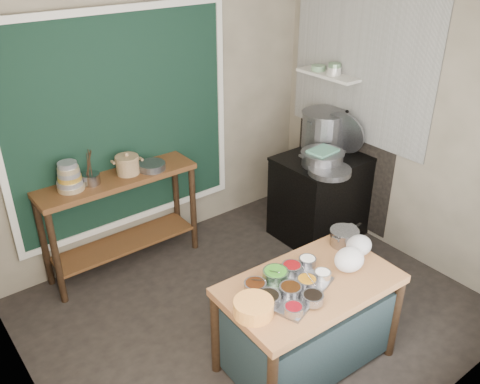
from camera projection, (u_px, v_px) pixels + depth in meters
floor at (254, 311)px, 4.37m from camera, size 3.50×3.00×0.02m
back_wall at (154, 109)px, 4.76m from camera, size 3.50×0.02×2.80m
left_wall at (6, 246)px, 2.75m from camera, size 0.02×3.00×2.80m
right_wall at (404, 113)px, 4.66m from camera, size 0.02×3.00×2.80m
curtain_panel at (122, 124)px, 4.57m from camera, size 2.10×0.02×1.90m
curtain_frame at (123, 124)px, 4.56m from camera, size 2.22×0.03×2.02m
tile_panel at (361, 54)px, 4.82m from camera, size 0.02×1.70×1.70m
soot_patch at (342, 160)px, 5.43m from camera, size 0.01×1.30×1.30m
wall_shelf at (328, 75)px, 5.09m from camera, size 0.22×0.70×0.03m
prep_table at (307, 323)px, 3.69m from camera, size 1.28×0.77×0.75m
back_counter at (122, 222)px, 4.74m from camera, size 1.45×0.40×0.95m
stove_block at (321, 197)px, 5.28m from camera, size 0.90×0.68×0.85m
stove_top at (325, 158)px, 5.07m from camera, size 0.92×0.69×0.03m
condiment_tray at (292, 289)px, 3.42m from camera, size 0.62×0.53×0.02m
condiment_bowls at (288, 284)px, 3.40m from camera, size 0.64×0.49×0.07m
yellow_basin at (253, 308)px, 3.20m from camera, size 0.34×0.34×0.10m
saucepan at (344, 237)px, 3.90m from camera, size 0.27×0.27×0.13m
plastic_bag_a at (349, 260)px, 3.60m from camera, size 0.25×0.22×0.17m
plastic_bag_b at (359, 246)px, 3.77m from camera, size 0.24×0.22×0.15m
bowl_stack at (69, 178)px, 4.25m from camera, size 0.23×0.23×0.25m
utensil_cup at (91, 179)px, 4.37m from camera, size 0.19×0.19×0.09m
ceramic_crock at (128, 166)px, 4.54m from camera, size 0.28×0.28×0.15m
wide_bowl at (152, 166)px, 4.64m from camera, size 0.29×0.29×0.06m
stock_pot at (324, 130)px, 5.20m from camera, size 0.53×0.53×0.38m
pot_lid at (344, 133)px, 5.04m from camera, size 0.19×0.47×0.45m
steamer at (322, 158)px, 4.87m from camera, size 0.55×0.55×0.14m
green_cloth at (323, 151)px, 4.83m from camera, size 0.28×0.23×0.02m
shallow_pan at (330, 171)px, 4.72m from camera, size 0.52×0.52×0.05m
shelf_bowl_stack at (334, 69)px, 5.00m from camera, size 0.15×0.15×0.12m
shelf_bowl_green at (318, 68)px, 5.17m from camera, size 0.17×0.17×0.05m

